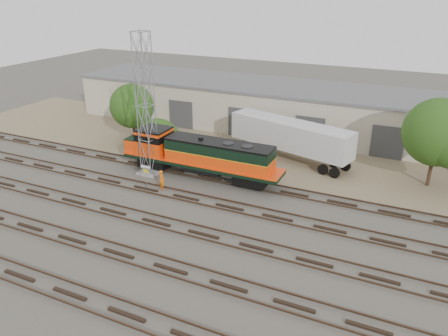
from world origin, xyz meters
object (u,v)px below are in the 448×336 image
at_px(locomotive, 198,154).
at_px(semi_trailer, 293,137).
at_px(worker, 162,180).
at_px(signal_tower, 146,108).

bearing_deg(locomotive, semi_trailer, 48.17).
bearing_deg(locomotive, worker, -112.06).
height_order(locomotive, worker, locomotive).
height_order(locomotive, semi_trailer, semi_trailer).
xyz_separation_m(worker, semi_trailer, (8.19, 11.26, 1.62)).
relative_size(worker, semi_trailer, 0.14).
bearing_deg(signal_tower, worker, -41.02).
xyz_separation_m(locomotive, semi_trailer, (6.62, 7.40, 0.36)).
distance_m(locomotive, signal_tower, 6.24).
bearing_deg(worker, signal_tower, -19.28).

